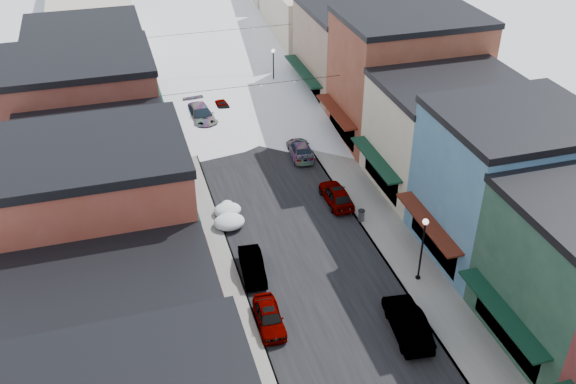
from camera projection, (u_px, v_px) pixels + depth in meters
road at (211, 70)px, 74.40m from camera, size 10.00×160.00×0.01m
sidewalk_left at (154, 75)px, 72.79m from camera, size 3.20×160.00×0.15m
sidewalk_right at (266, 63)px, 75.93m from camera, size 3.20×160.00×0.15m
curb_left at (168, 74)px, 73.16m from camera, size 0.10×160.00×0.15m
curb_right at (254, 65)px, 75.56m from camera, size 0.10×160.00×0.15m
bldg_l_cream at (116, 367)px, 30.28m from camera, size 11.30×8.20×9.50m
bldg_l_brick_near at (93, 245)px, 35.83m from camera, size 12.30×8.20×12.50m
bldg_l_grayblue at (101, 192)px, 43.76m from camera, size 11.30×9.20×9.00m
bldg_l_brick_far at (80, 124)px, 50.27m from camera, size 13.30×9.20×11.00m
bldg_l_tan at (90, 81)px, 58.87m from camera, size 11.30×11.20×10.00m
bldg_r_blue at (507, 184)px, 43.16m from camera, size 11.30×9.20×10.50m
bldg_r_cream at (447, 134)px, 50.96m from camera, size 12.30×9.20×9.00m
bldg_r_brick_far at (406, 77)px, 57.69m from camera, size 13.30×9.20×11.50m
bldg_r_tan at (354, 51)px, 66.08m from camera, size 11.30×11.20×9.50m
overhead_cables at (232, 56)px, 60.95m from camera, size 16.40×15.04×0.04m
car_silver_sedan at (269, 317)px, 38.94m from camera, size 1.77×4.00×1.34m
car_dark_hatch at (252, 266)px, 43.04m from camera, size 1.77×4.23×1.36m
car_silver_wagon at (201, 115)px, 62.36m from camera, size 2.91×5.96×1.67m
car_green_sedan at (408, 322)px, 38.33m from camera, size 2.31×5.18×1.65m
car_gray_suv at (336, 195)px, 50.39m from camera, size 1.82×4.47×1.52m
car_black_sedan at (300, 149)px, 56.84m from camera, size 2.32×4.78×1.34m
car_lane_silver at (222, 109)px, 63.78m from camera, size 2.13×4.37×1.44m
car_lane_white at (201, 33)px, 83.22m from camera, size 2.88×5.22×1.38m
trash_can at (361, 215)px, 48.25m from camera, size 0.53×0.53×0.90m
streetlamp_near at (423, 242)px, 41.18m from camera, size 0.40×0.40×4.80m
streetlamp_far at (273, 65)px, 67.22m from camera, size 0.39×0.39×4.73m
snow_pile_mid at (229, 221)px, 47.82m from camera, size 2.33×2.63×0.98m
snow_pile_far at (227, 209)px, 49.21m from camera, size 2.11×2.50×0.89m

